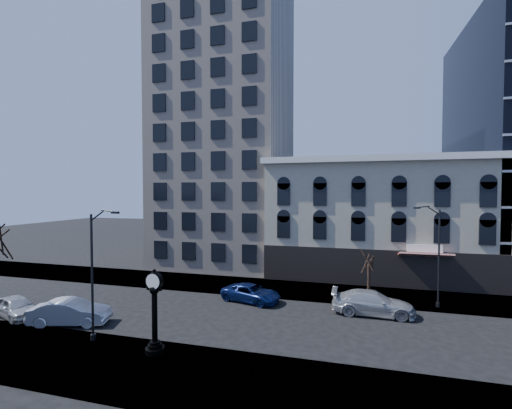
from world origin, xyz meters
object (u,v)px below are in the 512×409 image
(street_lamp_near, at_px, (99,240))
(car_near_b, at_px, (70,312))
(street_clock, at_px, (155,315))
(car_near_a, at_px, (16,307))

(street_lamp_near, distance_m, car_near_b, 6.97)
(street_clock, bearing_deg, car_near_a, 172.81)
(car_near_b, bearing_deg, car_near_a, 71.58)
(street_clock, distance_m, street_lamp_near, 5.55)
(car_near_b, bearing_deg, street_lamp_near, -133.81)
(street_clock, distance_m, car_near_b, 8.38)
(street_lamp_near, height_order, car_near_b, street_lamp_near)
(street_lamp_near, relative_size, car_near_b, 1.56)
(street_lamp_near, xyz_separation_m, car_near_b, (-4.04, 1.98, -5.33))
(street_clock, bearing_deg, street_lamp_near, 178.09)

